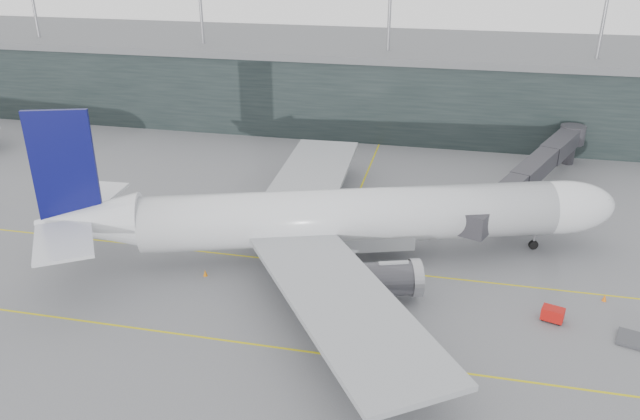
# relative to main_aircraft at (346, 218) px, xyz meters

# --- Properties ---
(ground) EXTENTS (320.00, 320.00, 0.00)m
(ground) POSITION_rel_main_aircraft_xyz_m (-6.64, 1.87, -5.18)
(ground) COLOR slate
(ground) RESTS_ON ground
(taxiline_a) EXTENTS (160.00, 0.25, 0.02)m
(taxiline_a) POSITION_rel_main_aircraft_xyz_m (-6.64, -2.13, -5.17)
(taxiline_a) COLOR gold
(taxiline_a) RESTS_ON ground
(taxiline_b) EXTENTS (160.00, 0.25, 0.02)m
(taxiline_b) POSITION_rel_main_aircraft_xyz_m (-6.64, -18.13, -5.17)
(taxiline_b) COLOR gold
(taxiline_b) RESTS_ON ground
(taxiline_lead_main) EXTENTS (0.25, 60.00, 0.02)m
(taxiline_lead_main) POSITION_rel_main_aircraft_xyz_m (-1.64, 21.87, -5.17)
(taxiline_lead_main) COLOR gold
(taxiline_lead_main) RESTS_ON ground
(terminal) EXTENTS (240.00, 36.00, 29.00)m
(terminal) POSITION_rel_main_aircraft_xyz_m (-6.64, 59.86, 2.44)
(terminal) COLOR black
(terminal) RESTS_ON ground
(main_aircraft) EXTENTS (64.21, 59.14, 18.45)m
(main_aircraft) POSITION_rel_main_aircraft_xyz_m (0.00, 0.00, 0.00)
(main_aircraft) COLOR silver
(main_aircraft) RESTS_ON ground
(jet_bridge) EXTENTS (18.98, 44.02, 6.38)m
(jet_bridge) POSITION_rel_main_aircraft_xyz_m (20.64, 24.10, -0.40)
(jet_bridge) COLOR #303035
(jet_bridge) RESTS_ON ground
(gse_cart) EXTENTS (2.38, 1.88, 1.42)m
(gse_cart) POSITION_rel_main_aircraft_xyz_m (22.00, -8.21, -4.39)
(gse_cart) COLOR #B2110C
(gse_cart) RESTS_ON ground
(baggage_dolly) EXTENTS (4.04, 3.60, 0.34)m
(baggage_dolly) POSITION_rel_main_aircraft_xyz_m (29.27, -10.19, -4.98)
(baggage_dolly) COLOR #3B3C41
(baggage_dolly) RESTS_ON ground
(uld_a) EXTENTS (2.37, 2.12, 1.79)m
(uld_a) POSITION_rel_main_aircraft_xyz_m (-10.57, 13.04, -4.24)
(uld_a) COLOR #3C3C42
(uld_a) RESTS_ON ground
(uld_b) EXTENTS (2.03, 1.66, 1.77)m
(uld_b) POSITION_rel_main_aircraft_xyz_m (-8.21, 13.84, -4.25)
(uld_b) COLOR #3C3C42
(uld_b) RESTS_ON ground
(uld_c) EXTENTS (1.92, 1.59, 1.65)m
(uld_c) POSITION_rel_main_aircraft_xyz_m (-5.09, 12.67, -4.31)
(uld_c) COLOR #3C3C42
(uld_c) RESTS_ON ground
(cone_nose) EXTENTS (0.46, 0.46, 0.74)m
(cone_nose) POSITION_rel_main_aircraft_xyz_m (27.69, -3.31, -4.81)
(cone_nose) COLOR orange
(cone_nose) RESTS_ON ground
(cone_wing_stbd) EXTENTS (0.41, 0.41, 0.66)m
(cone_wing_stbd) POSITION_rel_main_aircraft_xyz_m (3.41, -16.84, -4.85)
(cone_wing_stbd) COLOR #EE4D0D
(cone_wing_stbd) RESTS_ON ground
(cone_wing_port) EXTENTS (0.45, 0.45, 0.72)m
(cone_wing_port) POSITION_rel_main_aircraft_xyz_m (3.98, 13.53, -4.82)
(cone_wing_port) COLOR red
(cone_wing_port) RESTS_ON ground
(cone_tail) EXTENTS (0.47, 0.47, 0.75)m
(cone_tail) POSITION_rel_main_aircraft_xyz_m (-14.36, -7.39, -4.80)
(cone_tail) COLOR #CB6C0B
(cone_tail) RESTS_ON ground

